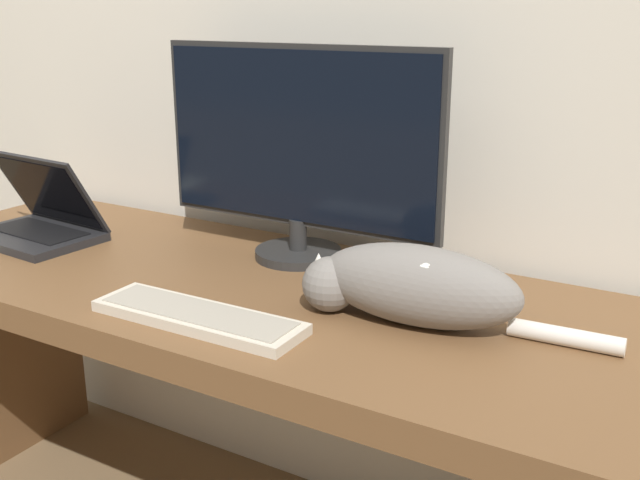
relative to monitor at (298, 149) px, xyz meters
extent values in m
cube|color=brown|center=(-0.05, -0.20, -0.28)|extent=(1.79, 0.66, 0.06)
cylinder|color=#282828|center=(0.00, 0.00, -0.24)|extent=(0.20, 0.20, 0.02)
cylinder|color=#282828|center=(0.00, 0.00, -0.20)|extent=(0.04, 0.04, 0.07)
cube|color=#282828|center=(0.00, 0.00, 0.03)|extent=(0.69, 0.02, 0.40)
cube|color=black|center=(0.00, -0.01, 0.03)|extent=(0.66, 0.01, 0.37)
cube|color=#232326|center=(-0.63, -0.22, -0.24)|extent=(0.33, 0.24, 0.02)
cube|color=black|center=(-0.63, -0.21, -0.23)|extent=(0.26, 0.14, 0.00)
cube|color=#232326|center=(-0.63, -0.17, -0.14)|extent=(0.32, 0.14, 0.19)
cube|color=black|center=(-0.63, -0.17, -0.14)|extent=(0.29, 0.12, 0.17)
cube|color=beige|center=(0.04, -0.41, -0.24)|extent=(0.42, 0.12, 0.02)
cube|color=#ABA393|center=(0.04, -0.41, -0.23)|extent=(0.38, 0.10, 0.00)
ellipsoid|color=gray|center=(0.38, -0.21, -0.18)|extent=(0.39, 0.17, 0.15)
ellipsoid|color=white|center=(0.40, -0.21, -0.14)|extent=(0.18, 0.12, 0.06)
sphere|color=gray|center=(0.22, -0.24, -0.20)|extent=(0.10, 0.10, 0.10)
cone|color=white|center=(0.19, -0.24, -0.15)|extent=(0.03, 0.03, 0.03)
cone|color=white|center=(0.24, -0.24, -0.15)|extent=(0.03, 0.03, 0.03)
cylinder|color=white|center=(0.64, -0.17, -0.23)|extent=(0.19, 0.04, 0.03)
camera|label=1|loc=(0.87, -1.38, 0.30)|focal=42.00mm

